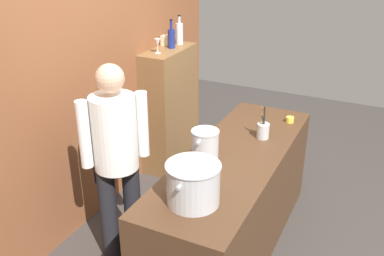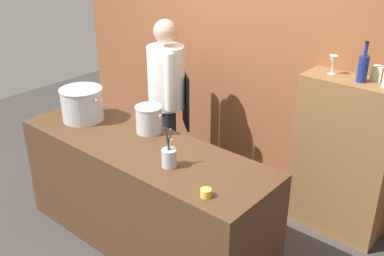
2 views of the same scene
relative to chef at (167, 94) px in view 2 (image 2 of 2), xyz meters
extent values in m
plane|color=#383330|center=(0.47, -0.79, -0.96)|extent=(8.00, 8.00, 0.00)
cube|color=brown|center=(0.47, 0.61, 0.54)|extent=(4.40, 0.10, 3.00)
cube|color=#472D1C|center=(0.47, -0.79, -0.51)|extent=(2.17, 0.70, 0.90)
cube|color=brown|center=(1.57, 0.40, -0.29)|extent=(0.76, 0.32, 1.35)
cylinder|color=black|center=(0.07, -0.07, -0.54)|extent=(0.14, 0.14, 0.84)
cylinder|color=black|center=(-0.08, 0.06, -0.54)|extent=(0.14, 0.14, 0.84)
cylinder|color=white|center=(0.00, 0.00, 0.17)|extent=(0.34, 0.34, 0.58)
cube|color=black|center=(0.11, 0.14, -0.07)|extent=(0.24, 0.21, 0.52)
cylinder|color=white|center=(0.17, -0.14, 0.19)|extent=(0.09, 0.09, 0.52)
cylinder|color=white|center=(-0.17, 0.14, 0.19)|extent=(0.09, 0.09, 0.52)
sphere|color=tan|center=(0.00, 0.00, 0.59)|extent=(0.21, 0.21, 0.21)
cylinder|color=#B7BABF|center=(-0.25, -0.77, 0.07)|extent=(0.34, 0.34, 0.27)
cylinder|color=#B7BABF|center=(-0.25, -0.77, 0.21)|extent=(0.36, 0.36, 0.01)
cube|color=#B7BABF|center=(-0.44, -0.77, 0.15)|extent=(0.04, 0.02, 0.02)
cube|color=#B7BABF|center=(-0.06, -0.77, 0.15)|extent=(0.04, 0.02, 0.02)
cylinder|color=#B7BABF|center=(0.35, -0.58, 0.04)|extent=(0.21, 0.21, 0.21)
cylinder|color=#B7BABF|center=(0.35, -0.58, 0.15)|extent=(0.22, 0.22, 0.01)
cube|color=#B7BABF|center=(0.23, -0.58, 0.11)|extent=(0.04, 0.02, 0.02)
cube|color=#B7BABF|center=(0.48, -0.58, 0.11)|extent=(0.04, 0.02, 0.02)
cylinder|color=#B7BABF|center=(0.86, -0.89, 0.00)|extent=(0.10, 0.10, 0.13)
cylinder|color=olive|center=(0.85, -0.87, 0.08)|extent=(0.03, 0.02, 0.26)
cylinder|color=#262626|center=(0.85, -0.89, 0.05)|extent=(0.02, 0.04, 0.19)
cylinder|color=#262626|center=(0.86, -0.89, 0.09)|extent=(0.06, 0.02, 0.27)
cylinder|color=#B7BABF|center=(0.86, -0.88, 0.05)|extent=(0.05, 0.01, 0.19)
cylinder|color=yellow|center=(1.28, -1.01, -0.04)|extent=(0.07, 0.07, 0.05)
cylinder|color=navy|center=(1.62, 0.39, 0.48)|extent=(0.08, 0.08, 0.20)
cylinder|color=navy|center=(1.62, 0.39, 0.63)|extent=(0.03, 0.03, 0.10)
cylinder|color=black|center=(1.62, 0.39, 0.68)|extent=(0.03, 0.03, 0.01)
cylinder|color=silver|center=(1.38, 0.42, 0.39)|extent=(0.06, 0.06, 0.01)
cylinder|color=silver|center=(1.38, 0.42, 0.42)|extent=(0.01, 0.01, 0.07)
cone|color=silver|center=(1.38, 0.42, 0.50)|extent=(0.06, 0.06, 0.08)
cube|color=beige|center=(1.70, 0.50, 0.44)|extent=(0.08, 0.08, 0.11)
camera|label=1|loc=(-2.38, -1.81, 1.56)|focal=40.91mm
camera|label=2|loc=(2.72, -2.84, 1.48)|focal=42.04mm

